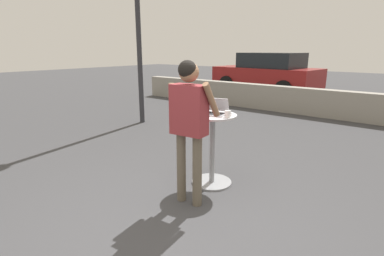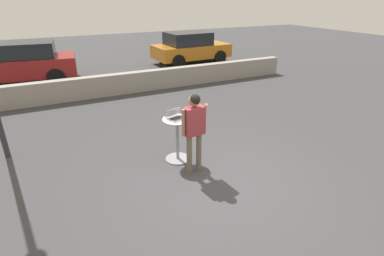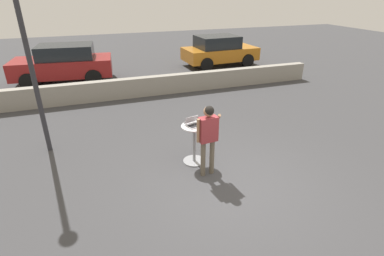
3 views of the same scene
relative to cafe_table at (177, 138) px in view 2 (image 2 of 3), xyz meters
name	(u,v)px [view 2 (image 2 of 3)]	position (x,y,z in m)	size (l,w,h in m)	color
ground_plane	(219,182)	(0.37, -1.20, -0.54)	(50.00, 50.00, 0.00)	#3D3D3F
pavement_kerb	(129,83)	(0.37, 5.38, -0.16)	(13.82, 0.35, 0.75)	gray
cafe_table	(177,138)	(0.00, 0.00, 0.00)	(0.63, 0.63, 0.98)	gray
laptop	(176,117)	(-0.01, 0.03, 0.48)	(0.41, 0.41, 0.20)	#B7BABF
coffee_mug	(188,116)	(0.24, -0.02, 0.48)	(0.11, 0.08, 0.08)	white
standing_person	(194,124)	(0.10, -0.62, 0.54)	(0.56, 0.40, 1.70)	brown
parked_car_near_street	(21,63)	(-3.15, 8.47, 0.32)	(4.38, 2.31, 1.66)	maroon
parked_car_further_down	(190,48)	(4.73, 9.09, 0.28)	(4.01, 2.15, 1.60)	#B76B19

